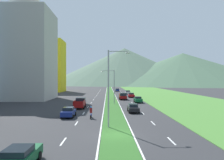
% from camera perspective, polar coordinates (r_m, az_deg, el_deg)
% --- Properties ---
extents(ground_plane, '(600.00, 600.00, 0.00)m').
position_cam_1_polar(ground_plane, '(24.43, 1.18, -13.65)').
color(ground_plane, '#2D2D30').
extents(grass_median, '(3.20, 240.00, 0.06)m').
position_cam_1_polar(grass_median, '(83.92, -0.38, -3.84)').
color(grass_median, '#2D6023').
rests_on(grass_median, ground_plane).
extents(grass_verge_right, '(24.00, 240.00, 0.06)m').
position_cam_1_polar(grass_verge_right, '(86.62, 13.41, -3.72)').
color(grass_verge_right, '#477F33').
rests_on(grass_verge_right, ground_plane).
extents(lane_dash_left_2, '(0.16, 2.80, 0.01)m').
position_cam_1_polar(lane_dash_left_2, '(22.60, -12.07, -14.78)').
color(lane_dash_left_2, silver).
rests_on(lane_dash_left_2, ground_plane).
extents(lane_dash_left_3, '(0.16, 2.80, 0.01)m').
position_cam_1_polar(lane_dash_left_3, '(31.13, -8.88, -10.64)').
color(lane_dash_left_3, silver).
rests_on(lane_dash_left_3, ground_plane).
extents(lane_dash_left_4, '(0.16, 2.80, 0.01)m').
position_cam_1_polar(lane_dash_left_4, '(39.81, -7.12, -8.28)').
color(lane_dash_left_4, silver).
rests_on(lane_dash_left_4, ground_plane).
extents(lane_dash_left_5, '(0.16, 2.80, 0.01)m').
position_cam_1_polar(lane_dash_left_5, '(48.55, -5.99, -6.76)').
color(lane_dash_left_5, silver).
rests_on(lane_dash_left_5, ground_plane).
extents(lane_dash_left_6, '(0.16, 2.80, 0.01)m').
position_cam_1_polar(lane_dash_left_6, '(57.33, -5.22, -5.70)').
color(lane_dash_left_6, silver).
rests_on(lane_dash_left_6, ground_plane).
extents(lane_dash_left_7, '(0.16, 2.80, 0.01)m').
position_cam_1_polar(lane_dash_left_7, '(66.13, -4.65, -4.92)').
color(lane_dash_left_7, silver).
rests_on(lane_dash_left_7, ground_plane).
extents(lane_dash_left_8, '(0.16, 2.80, 0.01)m').
position_cam_1_polar(lane_dash_left_8, '(74.94, -4.22, -4.33)').
color(lane_dash_left_8, silver).
rests_on(lane_dash_left_8, ground_plane).
extents(lane_dash_left_9, '(0.16, 2.80, 0.01)m').
position_cam_1_polar(lane_dash_left_9, '(83.76, -3.88, -3.86)').
color(lane_dash_left_9, silver).
rests_on(lane_dash_left_9, ground_plane).
extents(lane_dash_left_10, '(0.16, 2.80, 0.01)m').
position_cam_1_polar(lane_dash_left_10, '(92.60, -3.60, -3.48)').
color(lane_dash_left_10, silver).
rests_on(lane_dash_left_10, ground_plane).
extents(lane_dash_left_11, '(0.16, 2.80, 0.01)m').
position_cam_1_polar(lane_dash_left_11, '(101.43, -3.37, -3.17)').
color(lane_dash_left_11, silver).
rests_on(lane_dash_left_11, ground_plane).
extents(lane_dash_left_12, '(0.16, 2.80, 0.01)m').
position_cam_1_polar(lane_dash_left_12, '(110.27, -3.18, -2.90)').
color(lane_dash_left_12, silver).
rests_on(lane_dash_left_12, ground_plane).
extents(lane_dash_left_13, '(0.16, 2.80, 0.01)m').
position_cam_1_polar(lane_dash_left_13, '(119.11, -3.02, -2.68)').
color(lane_dash_left_13, silver).
rests_on(lane_dash_left_13, ground_plane).
extents(lane_dash_left_14, '(0.16, 2.80, 0.01)m').
position_cam_1_polar(lane_dash_left_14, '(127.96, -2.88, -2.49)').
color(lane_dash_left_14, silver).
rests_on(lane_dash_left_14, ground_plane).
extents(lane_dash_left_15, '(0.16, 2.80, 0.01)m').
position_cam_1_polar(lane_dash_left_15, '(136.81, -2.76, -2.32)').
color(lane_dash_left_15, silver).
rests_on(lane_dash_left_15, ground_plane).
extents(lane_dash_right_2, '(0.16, 2.80, 0.01)m').
position_cam_1_polar(lane_dash_right_2, '(23.00, 14.64, -14.52)').
color(lane_dash_right_2, silver).
rests_on(lane_dash_right_2, ground_plane).
extents(lane_dash_right_3, '(0.16, 2.80, 0.01)m').
position_cam_1_polar(lane_dash_right_3, '(31.42, 10.20, -10.54)').
color(lane_dash_right_3, silver).
rests_on(lane_dash_right_3, ground_plane).
extents(lane_dash_right_4, '(0.16, 2.80, 0.01)m').
position_cam_1_polar(lane_dash_right_4, '(40.04, 7.72, -8.23)').
color(lane_dash_right_4, silver).
rests_on(lane_dash_right_4, ground_plane).
extents(lane_dash_right_5, '(0.16, 2.80, 0.01)m').
position_cam_1_polar(lane_dash_right_5, '(48.74, 6.13, -6.73)').
color(lane_dash_right_5, silver).
rests_on(lane_dash_right_5, ground_plane).
extents(lane_dash_right_6, '(0.16, 2.80, 0.01)m').
position_cam_1_polar(lane_dash_right_6, '(57.49, 5.03, -5.68)').
color(lane_dash_right_6, silver).
rests_on(lane_dash_right_6, ground_plane).
extents(lane_dash_right_7, '(0.16, 2.80, 0.01)m').
position_cam_1_polar(lane_dash_right_7, '(66.26, 4.22, -4.91)').
color(lane_dash_right_7, silver).
rests_on(lane_dash_right_7, ground_plane).
extents(lane_dash_right_8, '(0.16, 2.80, 0.01)m').
position_cam_1_polar(lane_dash_right_8, '(75.06, 3.60, -4.32)').
color(lane_dash_right_8, silver).
rests_on(lane_dash_right_8, ground_plane).
extents(lane_dash_right_9, '(0.16, 2.80, 0.01)m').
position_cam_1_polar(lane_dash_right_9, '(83.87, 3.12, -3.86)').
color(lane_dash_right_9, silver).
rests_on(lane_dash_right_9, ground_plane).
extents(lane_dash_right_10, '(0.16, 2.80, 0.01)m').
position_cam_1_polar(lane_dash_right_10, '(92.69, 2.72, -3.48)').
color(lane_dash_right_10, silver).
rests_on(lane_dash_right_10, ground_plane).
extents(lane_dash_right_11, '(0.16, 2.80, 0.01)m').
position_cam_1_polar(lane_dash_right_11, '(101.52, 2.40, -3.16)').
color(lane_dash_right_11, silver).
rests_on(lane_dash_right_11, ground_plane).
extents(lane_dash_right_12, '(0.16, 2.80, 0.01)m').
position_cam_1_polar(lane_dash_right_12, '(110.35, 2.13, -2.90)').
color(lane_dash_right_12, silver).
rests_on(lane_dash_right_12, ground_plane).
extents(lane_dash_right_13, '(0.16, 2.80, 0.01)m').
position_cam_1_polar(lane_dash_right_13, '(119.19, 1.89, -2.68)').
color(lane_dash_right_13, silver).
rests_on(lane_dash_right_13, ground_plane).
extents(lane_dash_right_14, '(0.16, 2.80, 0.01)m').
position_cam_1_polar(lane_dash_right_14, '(128.03, 1.69, -2.48)').
color(lane_dash_right_14, silver).
rests_on(lane_dash_right_14, ground_plane).
extents(lane_dash_right_15, '(0.16, 2.80, 0.01)m').
position_cam_1_polar(lane_dash_right_15, '(136.87, 1.52, -2.32)').
color(lane_dash_right_15, silver).
rests_on(lane_dash_right_15, ground_plane).
extents(edge_line_median_left, '(0.16, 240.00, 0.01)m').
position_cam_1_polar(edge_line_median_left, '(83.92, -1.58, -3.85)').
color(edge_line_median_left, silver).
rests_on(edge_line_median_left, ground_plane).
extents(edge_line_median_right, '(0.16, 240.00, 0.01)m').
position_cam_1_polar(edge_line_median_right, '(83.96, 0.82, -3.85)').
color(edge_line_median_right, silver).
rests_on(edge_line_median_right, ground_plane).
extents(domed_building, '(15.87, 15.87, 35.73)m').
position_cam_1_polar(domed_building, '(72.17, -21.01, 7.29)').
color(domed_building, '#B7B2A8').
rests_on(domed_building, ground_plane).
extents(midrise_colored, '(14.06, 14.06, 24.51)m').
position_cam_1_polar(midrise_colored, '(113.19, -15.53, 3.37)').
color(midrise_colored, yellow).
rests_on(midrise_colored, ground_plane).
extents(hill_far_left, '(150.24, 150.24, 42.85)m').
position_cam_1_polar(hill_far_left, '(307.92, -22.23, 3.01)').
color(hill_far_left, '#3D5647').
rests_on(hill_far_left, ground_plane).
extents(hill_far_center, '(182.92, 182.92, 43.01)m').
position_cam_1_polar(hill_far_center, '(271.20, 3.11, 3.43)').
color(hill_far_center, '#516B56').
rests_on(hill_far_center, ground_plane).
extents(hill_far_right, '(193.83, 193.83, 34.74)m').
position_cam_1_polar(hill_far_right, '(261.58, 17.26, 2.64)').
color(hill_far_right, '#47664C').
rests_on(hill_far_right, ground_plane).
extents(street_lamp_near, '(2.73, 0.32, 9.38)m').
position_cam_1_polar(street_lamp_near, '(27.56, -0.30, -0.81)').
color(street_lamp_near, '#99999E').
rests_on(street_lamp_near, ground_plane).
extents(street_lamp_mid, '(3.19, 0.28, 8.08)m').
position_cam_1_polar(street_lamp_mid, '(54.12, 0.14, -1.02)').
color(street_lamp_mid, '#99999E').
rests_on(street_lamp_mid, ground_plane).
extents(car_0, '(1.91, 4.38, 1.49)m').
position_cam_1_polar(car_0, '(41.00, 5.31, -6.98)').
color(car_0, black).
rests_on(car_0, ground_plane).
extents(car_1, '(2.03, 4.63, 1.46)m').
position_cam_1_polar(car_1, '(91.28, 3.96, -3.06)').
color(car_1, '#B2B2B7').
rests_on(car_1, ground_plane).
extents(car_2, '(1.91, 4.30, 1.52)m').
position_cam_1_polar(car_2, '(57.83, 6.51, -4.88)').
color(car_2, '#0C5128').
rests_on(car_2, ground_plane).
extents(car_3, '(1.97, 4.59, 1.45)m').
position_cam_1_polar(car_3, '(74.93, 4.83, -3.77)').
color(car_3, maroon).
rests_on(car_3, ground_plane).
extents(car_4, '(1.89, 4.27, 1.56)m').
position_cam_1_polar(car_4, '(36.13, -10.81, -7.88)').
color(car_4, navy).
rests_on(car_4, ground_plane).
extents(car_5, '(1.95, 4.65, 1.40)m').
position_cam_1_polar(car_5, '(16.88, -22.21, -17.41)').
color(car_5, '#0C5128').
rests_on(car_5, ground_plane).
extents(car_6, '(1.89, 4.07, 1.52)m').
position_cam_1_polar(car_6, '(109.40, 1.32, -2.53)').
color(car_6, navy).
rests_on(car_6, ground_plane).
extents(pickup_truck_0, '(2.18, 5.40, 2.00)m').
position_cam_1_polar(pickup_truck_0, '(47.10, -8.01, -5.77)').
color(pickup_truck_0, maroon).
rests_on(pickup_truck_0, ground_plane).
extents(pickup_truck_1, '(2.18, 5.40, 2.00)m').
position_cam_1_polar(pickup_truck_1, '(66.28, 2.72, -4.06)').
color(pickup_truck_1, maroon).
rests_on(pickup_truck_1, ground_plane).
extents(motorcycle_rider, '(0.36, 2.00, 1.80)m').
position_cam_1_polar(motorcycle_rider, '(34.61, -5.27, -8.31)').
color(motorcycle_rider, black).
rests_on(motorcycle_rider, ground_plane).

